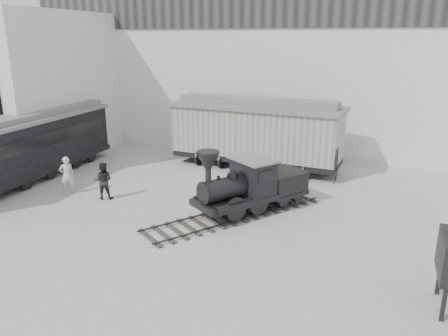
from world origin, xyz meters
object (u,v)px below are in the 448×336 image
(visitor_b, at_px, (103,181))
(visitor_a, at_px, (67,175))
(passenger_coach, at_px, (27,146))
(boxcar, at_px, (256,131))
(locomotive, at_px, (247,189))

(visitor_b, bearing_deg, visitor_a, -19.19)
(passenger_coach, bearing_deg, boxcar, 29.97)
(locomotive, distance_m, boxcar, 7.23)
(visitor_a, bearing_deg, passenger_coach, -61.39)
(passenger_coach, bearing_deg, locomotive, -2.95)
(boxcar, relative_size, passenger_coach, 0.82)
(visitor_a, relative_size, visitor_b, 1.06)
(passenger_coach, height_order, visitor_a, passenger_coach)
(visitor_a, bearing_deg, visitor_b, 137.56)
(passenger_coach, distance_m, visitor_a, 3.72)
(passenger_coach, bearing_deg, visitor_a, -19.20)
(locomotive, bearing_deg, visitor_b, -139.08)
(locomotive, distance_m, passenger_coach, 12.54)
(locomotive, height_order, visitor_a, locomotive)
(boxcar, bearing_deg, visitor_a, -129.25)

